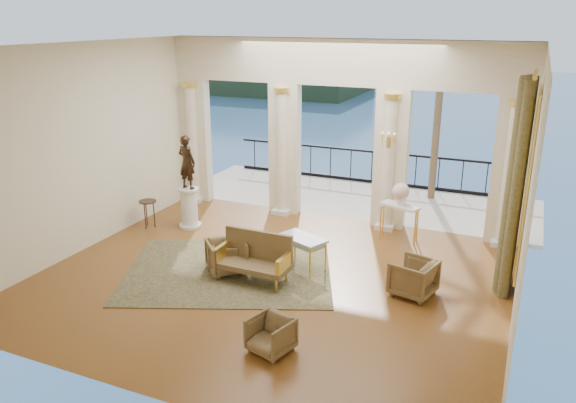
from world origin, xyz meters
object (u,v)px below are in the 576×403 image
at_px(armchair_a, 227,255).
at_px(armchair_d, 223,254).
at_px(statue, 187,162).
at_px(console_table, 400,211).
at_px(side_table, 148,205).
at_px(armchair_b, 271,333).
at_px(settee, 255,257).
at_px(pedestal, 189,208).
at_px(game_table, 302,240).
at_px(armchair_c, 413,276).

xyz_separation_m(armchair_a, armchair_d, (-0.17, 0.15, -0.07)).
xyz_separation_m(armchair_a, statue, (-2.13, 1.91, 1.28)).
distance_m(console_table, side_table, 6.09).
height_order(armchair_b, armchair_d, armchair_b).
bearing_deg(settee, statue, 145.78).
relative_size(armchair_a, pedestal, 0.76).
relative_size(armchair_d, game_table, 0.55).
height_order(armchair_a, armchair_b, armchair_a).
bearing_deg(armchair_d, side_table, 31.48).
distance_m(armchair_c, armchair_d, 3.88).
bearing_deg(settee, armchair_d, 167.53).
height_order(armchair_b, console_table, console_table).
relative_size(armchair_c, console_table, 0.79).
relative_size(console_table, side_table, 1.41).
height_order(armchair_a, pedestal, pedestal).
xyz_separation_m(game_table, pedestal, (-3.46, 1.09, -0.13)).
xyz_separation_m(armchair_d, pedestal, (-1.95, 1.76, 0.17)).
bearing_deg(armchair_c, settee, -64.61).
bearing_deg(armchair_d, statue, 14.18).
bearing_deg(console_table, armchair_a, -110.81).
bearing_deg(armchair_b, game_table, 119.24).
height_order(armchair_a, settee, settee).
height_order(settee, side_table, settee).
distance_m(game_table, console_table, 2.75).
relative_size(armchair_a, side_table, 1.10).
relative_size(game_table, console_table, 1.15).
distance_m(armchair_a, armchair_d, 0.24).
bearing_deg(console_table, armchair_d, -113.93).
height_order(armchair_a, side_table, armchair_a).
distance_m(armchair_a, pedestal, 2.86).
relative_size(settee, side_table, 2.13).
bearing_deg(pedestal, armchair_c, -13.24).
distance_m(armchair_a, settee, 0.68).
distance_m(armchair_c, console_table, 2.75).
relative_size(armchair_a, statue, 0.58).
height_order(armchair_c, pedestal, pedestal).
xyz_separation_m(armchair_a, side_table, (-3.04, 1.47, 0.21)).
relative_size(armchair_a, armchair_d, 1.23).
bearing_deg(console_table, armchair_c, -50.25).
xyz_separation_m(pedestal, side_table, (-0.91, -0.44, 0.11)).
bearing_deg(armchair_d, armchair_b, -170.72).
bearing_deg(settee, armchair_c, 12.05).
height_order(settee, pedestal, pedestal).
distance_m(statue, console_table, 5.18).
height_order(armchair_a, armchair_d, armchair_a).
bearing_deg(pedestal, armchair_a, -41.96).
xyz_separation_m(statue, console_table, (4.94, 1.22, -0.94)).
distance_m(pedestal, side_table, 1.02).
relative_size(armchair_d, pedestal, 0.61).
distance_m(armchair_d, side_table, 3.17).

